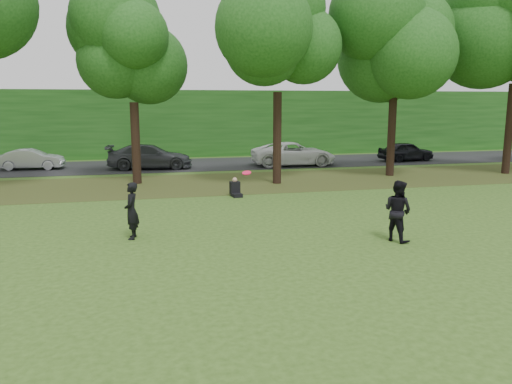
% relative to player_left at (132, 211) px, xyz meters
% --- Properties ---
extents(ground, '(120.00, 120.00, 0.00)m').
position_rel_player_left_xyz_m(ground, '(3.14, -3.17, -0.87)').
color(ground, '#2E4C18').
rests_on(ground, ground).
extents(leaf_litter, '(60.00, 7.00, 0.01)m').
position_rel_player_left_xyz_m(leaf_litter, '(3.14, 9.83, -0.87)').
color(leaf_litter, '#433B18').
rests_on(leaf_litter, ground).
extents(street, '(70.00, 7.00, 0.02)m').
position_rel_player_left_xyz_m(street, '(3.14, 17.83, -0.86)').
color(street, black).
rests_on(street, ground).
extents(far_hedge, '(70.00, 3.00, 5.00)m').
position_rel_player_left_xyz_m(far_hedge, '(3.14, 23.83, 1.63)').
color(far_hedge, '#194814').
rests_on(far_hedge, ground).
extents(player_left, '(0.48, 0.67, 1.75)m').
position_rel_player_left_xyz_m(player_left, '(0.00, 0.00, 0.00)').
color(player_left, black).
rests_on(player_left, ground).
extents(player_right, '(1.03, 1.12, 1.85)m').
position_rel_player_left_xyz_m(player_right, '(7.77, -2.06, 0.05)').
color(player_right, black).
rests_on(player_right, ground).
extents(parked_cars, '(38.69, 4.12, 1.53)m').
position_rel_player_left_xyz_m(parked_cars, '(3.66, 16.52, -0.13)').
color(parked_cars, black).
rests_on(parked_cars, street).
extents(frisbee, '(0.38, 0.37, 0.12)m').
position_rel_player_left_xyz_m(frisbee, '(3.40, -0.90, 1.18)').
color(frisbee, '#FF1549').
rests_on(frisbee, ground).
extents(seated_person, '(0.49, 0.77, 0.83)m').
position_rel_player_left_xyz_m(seated_person, '(4.40, 6.17, -0.56)').
color(seated_person, black).
rests_on(seated_person, ground).
extents(tree_line, '(55.30, 7.90, 12.31)m').
position_rel_player_left_xyz_m(tree_line, '(2.80, 9.77, 6.97)').
color(tree_line, black).
rests_on(tree_line, ground).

